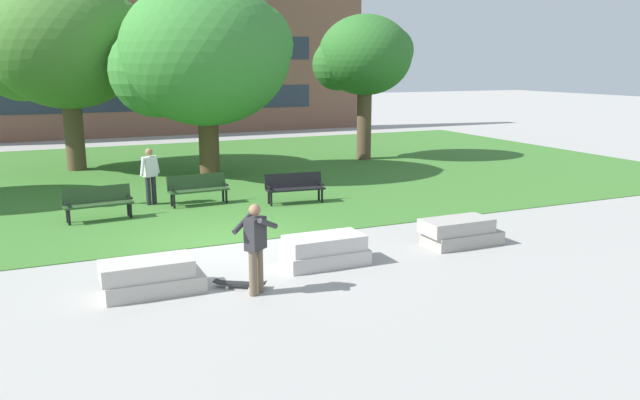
{
  "coord_description": "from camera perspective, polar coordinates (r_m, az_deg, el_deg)",
  "views": [
    {
      "loc": [
        -3.84,
        -13.85,
        4.17
      ],
      "look_at": [
        1.74,
        -1.4,
        1.2
      ],
      "focal_mm": 35.0,
      "sensor_mm": 36.0,
      "label": 1
    }
  ],
  "objects": [
    {
      "name": "tree_far_right",
      "position": [
        27.88,
        4.03,
        12.9
      ],
      "size": [
        4.28,
        4.07,
        6.29
      ],
      "color": "brown",
      "rests_on": "grass_lawn"
    },
    {
      "name": "person_skateboarder",
      "position": [
        11.47,
        -5.92,
        -3.94
      ],
      "size": [
        0.91,
        0.6,
        1.71
      ],
      "color": "brown",
      "rests_on": "ground"
    },
    {
      "name": "ground_plane",
      "position": [
        14.96,
        -8.31,
        -4.03
      ],
      "size": [
        140.0,
        140.0,
        0.0
      ],
      "primitive_type": "plane",
      "color": "#A3A09B"
    },
    {
      "name": "park_bench_far_left",
      "position": [
        19.07,
        -2.35,
        1.29
      ],
      "size": [
        1.85,
        0.72,
        0.9
      ],
      "color": "black",
      "rests_on": "grass_lawn"
    },
    {
      "name": "park_bench_near_left",
      "position": [
        19.2,
        -11.1,
        1.14
      ],
      "size": [
        1.82,
        0.6,
        0.9
      ],
      "color": "#284723",
      "rests_on": "grass_lawn"
    },
    {
      "name": "park_bench_near_right",
      "position": [
        17.99,
        -19.64,
        -0.09
      ],
      "size": [
        1.84,
        0.69,
        0.9
      ],
      "color": "#284723",
      "rests_on": "grass_lawn"
    },
    {
      "name": "concrete_block_center",
      "position": [
        12.08,
        -15.23,
        -6.81
      ],
      "size": [
        1.85,
        0.9,
        0.64
      ],
      "color": "#B2ADA3",
      "rests_on": "ground"
    },
    {
      "name": "building_facade_distant",
      "position": [
        38.67,
        -17.48,
        13.62
      ],
      "size": [
        30.26,
        1.03,
        10.92
      ],
      "color": "brown",
      "rests_on": "ground"
    },
    {
      "name": "grass_lawn",
      "position": [
        24.51,
        -14.77,
        2.1
      ],
      "size": [
        40.0,
        20.0,
        0.02
      ],
      "primitive_type": "cube",
      "color": "#3D752D",
      "rests_on": "ground"
    },
    {
      "name": "concrete_block_right",
      "position": [
        15.05,
        12.64,
        -2.9
      ],
      "size": [
        1.91,
        0.9,
        0.64
      ],
      "color": "#9E9991",
      "rests_on": "ground"
    },
    {
      "name": "tree_near_right",
      "position": [
        23.55,
        -10.62,
        12.86
      ],
      "size": [
        6.46,
        6.15,
        7.16
      ],
      "color": "#4C3823",
      "rests_on": "grass_lawn"
    },
    {
      "name": "tree_far_left",
      "position": [
        26.74,
        -22.31,
        13.04
      ],
      "size": [
        6.32,
        6.02,
        7.56
      ],
      "color": "brown",
      "rests_on": "grass_lawn"
    },
    {
      "name": "concrete_block_left",
      "position": [
        13.26,
        0.42,
        -4.66
      ],
      "size": [
        1.8,
        0.9,
        0.64
      ],
      "color": "#BCB7B2",
      "rests_on": "ground"
    },
    {
      "name": "person_bystander_near_lawn",
      "position": [
        19.42,
        -15.28,
        2.4
      ],
      "size": [
        0.69,
        0.52,
        1.71
      ],
      "color": "#28282D",
      "rests_on": "grass_lawn"
    },
    {
      "name": "skateboard",
      "position": [
        12.09,
        -7.34,
        -7.57
      ],
      "size": [
        0.97,
        0.72,
        0.14
      ],
      "color": "black",
      "rests_on": "ground"
    }
  ]
}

